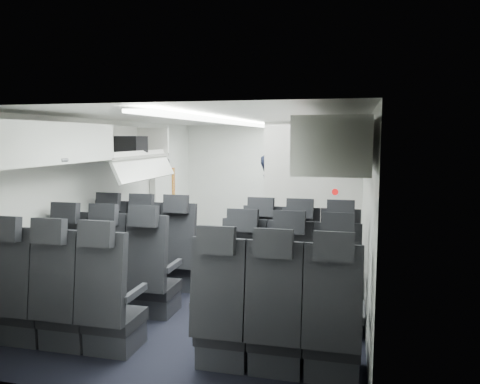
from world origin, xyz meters
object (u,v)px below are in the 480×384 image
at_px(seat_row_rear, 165,314).
at_px(seat_row_front, 222,261).
at_px(seat_row_mid, 199,283).
at_px(boarding_door, 164,193).
at_px(carry_on_bag, 131,144).
at_px(flight_attendant, 272,204).
at_px(galley_unit, 320,190).

bearing_deg(seat_row_rear, seat_row_front, 90.00).
bearing_deg(seat_row_mid, seat_row_front, 90.00).
height_order(seat_row_front, seat_row_rear, same).
distance_m(boarding_door, carry_on_bag, 1.88).
xyz_separation_m(seat_row_rear, boarding_door, (-1.64, 3.89, 0.55)).
xyz_separation_m(seat_row_rear, carry_on_bag, (-1.40, 2.23, 1.42)).
bearing_deg(flight_attendant, seat_row_front, 160.58).
height_order(galley_unit, flight_attendant, galley_unit).
relative_size(seat_row_mid, galley_unit, 1.75).
bearing_deg(carry_on_bag, galley_unit, 61.82).
relative_size(boarding_door, flight_attendant, 1.13).
bearing_deg(galley_unit, carry_on_bag, -129.85).
height_order(seat_row_rear, flight_attendant, flight_attendant).
bearing_deg(seat_row_mid, seat_row_rear, -90.00).
relative_size(seat_row_rear, galley_unit, 1.75).
relative_size(seat_row_front, carry_on_bag, 8.92).
height_order(seat_row_front, galley_unit, galley_unit).
bearing_deg(boarding_door, galley_unit, 24.28).
distance_m(seat_row_front, boarding_door, 2.71).
bearing_deg(galley_unit, boarding_door, -155.72).
distance_m(galley_unit, boarding_door, 2.84).
height_order(seat_row_front, flight_attendant, flight_attendant).
relative_size(galley_unit, boarding_door, 1.02).
distance_m(seat_row_mid, seat_row_rear, 0.90).
height_order(seat_row_mid, boarding_door, boarding_door).
bearing_deg(carry_on_bag, seat_row_mid, -31.89).
bearing_deg(seat_row_rear, seat_row_mid, 90.00).
xyz_separation_m(boarding_door, carry_on_bag, (0.24, -1.65, 0.87)).
xyz_separation_m(seat_row_mid, boarding_door, (-1.64, 2.99, 0.55)).
relative_size(flight_attendant, carry_on_bag, 4.40).
relative_size(seat_row_rear, carry_on_bag, 8.92).
height_order(seat_row_rear, boarding_door, boarding_door).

